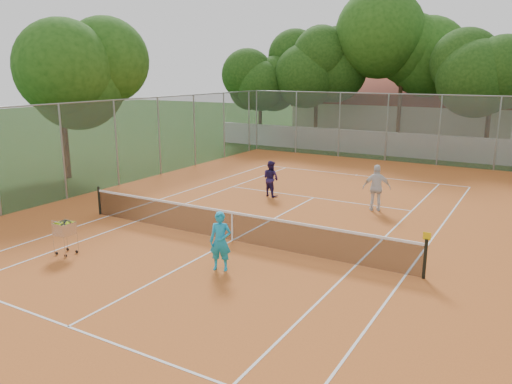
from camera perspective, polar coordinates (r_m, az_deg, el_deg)
The scene contains 12 objects.
ground at distance 16.01m, azimuth -2.72°, elevation -5.62°, with size 120.00×120.00×0.00m, color #16350E.
court_pad at distance 16.00m, azimuth -2.72°, elevation -5.59°, with size 18.00×34.00×0.02m, color #BE5F25.
court_lines at distance 16.00m, azimuth -2.72°, elevation -5.55°, with size 10.98×23.78×0.01m, color white.
tennis_net at distance 15.85m, azimuth -2.74°, elevation -3.88°, with size 11.88×0.10×0.98m, color black.
perimeter_fence at distance 15.46m, azimuth -2.80°, elevation 1.39°, with size 18.00×34.00×4.00m, color slate.
boundary_wall at distance 33.03m, azimuth 15.55°, elevation 5.26°, with size 26.00×0.30×1.50m, color silver.
clubhouse at distance 43.01m, azimuth 16.58°, elevation 8.98°, with size 16.40×9.00×4.40m, color beige.
tropical_trees at distance 35.63m, azimuth 17.28°, elevation 12.60°, with size 29.00×19.00×10.00m, color #14330C.
player_near at distance 13.49m, azimuth -4.09°, elevation -5.63°, with size 0.59×0.39×1.63m, color #189CCE.
player_far_left at distance 21.43m, azimuth 1.70°, elevation 1.55°, with size 0.75×0.59×1.55m, color #251A4F.
player_far_right at distance 19.68m, azimuth 13.62°, elevation 0.46°, with size 1.06×0.44×1.80m, color silver.
ball_hopper at distance 15.67m, azimuth -20.97°, elevation -4.83°, with size 0.52×0.52×1.07m, color silver.
Camera 1 is at (8.26, -12.66, 5.28)m, focal length 35.00 mm.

